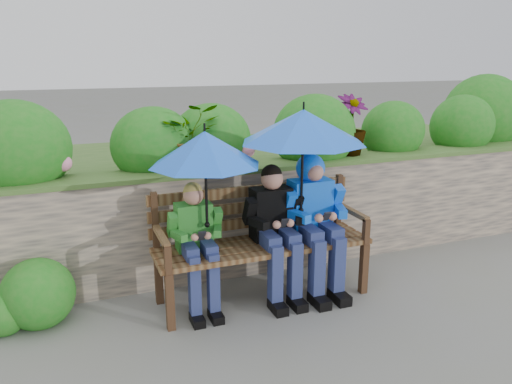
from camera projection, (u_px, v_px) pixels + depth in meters
name	position (u px, v px, depth m)	size (l,w,h in m)	color
ground	(260.00, 303.00, 4.21)	(60.00, 60.00, 0.00)	#67675A
garden_backdrop	(203.00, 186.00, 5.44)	(8.02, 2.88, 1.85)	#59524C
park_bench	(260.00, 235.00, 4.24)	(1.82, 0.53, 0.96)	#3B2516
boy_left	(197.00, 239.00, 3.96)	(0.43, 0.50, 1.06)	#2A5B25
boy_middle	(275.00, 225.00, 4.17)	(0.50, 0.58, 1.15)	black
boy_right	(315.00, 212.00, 4.29)	(0.54, 0.66, 1.21)	blue
umbrella_left	(205.00, 149.00, 3.75)	(0.87, 0.87, 0.82)	blue
umbrella_right	(303.00, 126.00, 4.03)	(1.05, 1.05, 0.93)	blue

